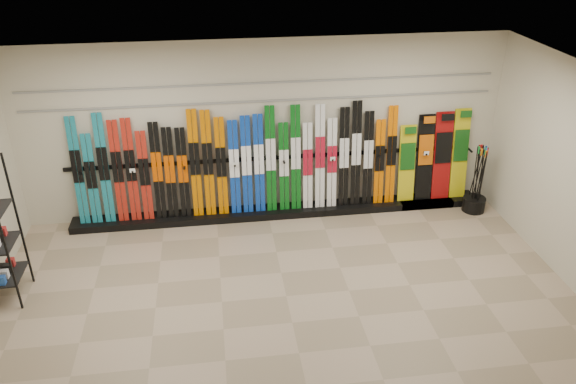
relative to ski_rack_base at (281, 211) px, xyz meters
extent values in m
plane|color=gray|center=(-0.22, -2.28, -0.06)|extent=(8.00, 8.00, 0.00)
plane|color=beige|center=(-0.22, 0.22, 1.44)|extent=(8.00, 0.00, 8.00)
plane|color=silver|center=(-0.22, -2.28, 2.94)|extent=(8.00, 8.00, 0.00)
cube|color=black|center=(0.00, 0.00, 0.00)|extent=(8.00, 0.40, 0.12)
cube|color=#177486|center=(-3.27, 0.05, 0.96)|extent=(0.17, 0.22, 1.80)
cube|color=#177486|center=(-3.07, 0.03, 0.82)|extent=(0.17, 0.19, 1.51)
cube|color=#177486|center=(-2.86, 0.05, 0.98)|extent=(0.17, 0.22, 1.83)
cube|color=#A51F13|center=(-2.65, 0.05, 0.91)|extent=(0.17, 0.21, 1.71)
cube|color=#A51F13|center=(-2.44, 0.05, 0.92)|extent=(0.17, 0.21, 1.73)
cube|color=#A51F13|center=(-2.23, 0.03, 0.82)|extent=(0.17, 0.19, 1.51)
cube|color=black|center=(-2.02, 0.04, 0.88)|extent=(0.17, 0.20, 1.65)
cube|color=black|center=(-1.83, 0.04, 0.84)|extent=(0.17, 0.19, 1.55)
cube|color=black|center=(-1.62, 0.04, 0.83)|extent=(0.17, 0.19, 1.53)
cube|color=#C86700|center=(-1.41, 0.05, 0.97)|extent=(0.17, 0.22, 1.82)
cube|color=#C86700|center=(-1.20, 0.05, 0.96)|extent=(0.17, 0.22, 1.80)
cube|color=#C86700|center=(-0.99, 0.04, 0.90)|extent=(0.17, 0.20, 1.67)
cube|color=#0E3BAE|center=(-0.77, 0.04, 0.87)|extent=(0.17, 0.20, 1.61)
cube|color=#0E3BAE|center=(-0.57, 0.04, 0.90)|extent=(0.17, 0.20, 1.68)
cube|color=#0E3BAE|center=(-0.36, 0.04, 0.91)|extent=(0.17, 0.21, 1.69)
cube|color=#0B5A15|center=(-0.16, 0.05, 0.97)|extent=(0.17, 0.22, 1.82)
cube|color=#0B5A15|center=(0.06, 0.04, 0.83)|extent=(0.17, 0.19, 1.53)
cube|color=#0B5A15|center=(0.26, 0.05, 0.97)|extent=(0.17, 0.22, 1.82)
cube|color=silver|center=(0.46, 0.03, 0.81)|extent=(0.17, 0.18, 1.51)
cube|color=silver|center=(0.68, 0.05, 0.96)|extent=(0.17, 0.22, 1.81)
cube|color=silver|center=(0.88, 0.04, 0.84)|extent=(0.17, 0.19, 1.56)
cube|color=black|center=(1.09, 0.05, 0.93)|extent=(0.17, 0.21, 1.74)
cube|color=black|center=(1.30, 0.05, 0.98)|extent=(0.17, 0.22, 1.84)
cube|color=black|center=(1.51, 0.04, 0.88)|extent=(0.17, 0.20, 1.65)
cube|color=#DE6300|center=(1.72, 0.03, 0.81)|extent=(0.17, 0.18, 1.50)
cube|color=#DE6300|center=(1.92, 0.05, 0.92)|extent=(0.17, 0.21, 1.73)
cube|color=gold|center=(2.23, 0.07, 0.74)|extent=(0.29, 0.21, 1.36)
cube|color=black|center=(2.54, 0.08, 0.82)|extent=(0.29, 0.24, 1.53)
cube|color=#990C0C|center=(2.87, 0.08, 0.84)|extent=(0.32, 0.24, 1.56)
cube|color=gold|center=(3.19, 0.08, 0.86)|extent=(0.29, 0.25, 1.60)
cylinder|color=black|center=(3.38, -0.34, 0.07)|extent=(0.39, 0.39, 0.25)
cylinder|color=black|center=(3.41, -0.21, 0.55)|extent=(0.13, 0.03, 1.18)
cylinder|color=black|center=(3.37, -0.47, 0.55)|extent=(0.05, 0.10, 1.18)
cylinder|color=black|center=(3.41, -0.39, 0.55)|extent=(0.10, 0.08, 1.18)
cylinder|color=black|center=(3.41, -0.35, 0.55)|extent=(0.11, 0.02, 1.18)
cylinder|color=black|center=(3.43, -0.39, 0.55)|extent=(0.08, 0.11, 1.18)
cylinder|color=black|center=(3.33, -0.39, 0.55)|extent=(0.06, 0.09, 1.18)
cylinder|color=black|center=(3.41, -0.34, 0.55)|extent=(0.08, 0.11, 1.18)
cylinder|color=black|center=(3.33, -0.29, 0.55)|extent=(0.06, 0.06, 1.18)
cylinder|color=black|center=(3.37, -0.22, 0.55)|extent=(0.14, 0.04, 1.18)
cylinder|color=black|center=(3.33, -0.38, 0.55)|extent=(0.11, 0.07, 1.18)
cylinder|color=black|center=(3.46, -0.28, 0.55)|extent=(0.09, 0.11, 1.18)
cube|color=gray|center=(-0.22, 0.20, 1.94)|extent=(7.60, 0.02, 0.03)
cube|color=gray|center=(-0.22, 0.20, 2.24)|extent=(7.60, 0.02, 0.03)
camera|label=1|loc=(-1.08, -8.44, 4.80)|focal=35.00mm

